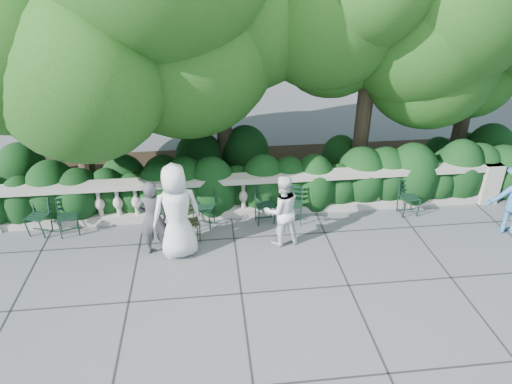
{
  "coord_description": "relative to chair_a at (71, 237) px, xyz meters",
  "views": [
    {
      "loc": [
        -0.96,
        -7.4,
        5.51
      ],
      "look_at": [
        0.0,
        1.0,
        1.0
      ],
      "focal_mm": 32.0,
      "sensor_mm": 36.0,
      "label": 1
    }
  ],
  "objects": [
    {
      "name": "person_woman_grey",
      "position": [
        1.88,
        -0.74,
        0.81
      ],
      "size": [
        0.62,
        0.43,
        1.61
      ],
      "primitive_type": "imported",
      "rotation": [
        0.0,
        0.0,
        3.22
      ],
      "color": "#3D3D42",
      "rests_on": "ground"
    },
    {
      "name": "ground",
      "position": [
        4.0,
        -1.25,
        0.0
      ],
      "size": [
        90.0,
        90.0,
        0.0
      ],
      "primitive_type": "plane",
      "color": "#4E5055",
      "rests_on": "ground"
    },
    {
      "name": "chair_d",
      "position": [
        2.84,
        0.01,
        0.0
      ],
      "size": [
        0.57,
        0.6,
        0.84
      ],
      "primitive_type": null,
      "rotation": [
        0.0,
        0.0,
        -0.34
      ],
      "color": "black",
      "rests_on": "ground"
    },
    {
      "name": "chair_a",
      "position": [
        0.0,
        0.0,
        0.0
      ],
      "size": [
        0.55,
        0.58,
        0.84
      ],
      "primitive_type": null,
      "rotation": [
        0.0,
        0.0,
        0.26
      ],
      "color": "black",
      "rests_on": "ground"
    },
    {
      "name": "person_businessman",
      "position": [
        2.37,
        -0.86,
        0.99
      ],
      "size": [
        1.09,
        0.85,
        1.98
      ],
      "primitive_type": "imported",
      "rotation": [
        0.0,
        0.0,
        3.39
      ],
      "color": "silver",
      "rests_on": "ground"
    },
    {
      "name": "tree_canopy",
      "position": [
        4.69,
        1.95,
        3.96
      ],
      "size": [
        15.04,
        6.52,
        6.78
      ],
      "color": "#3F3023",
      "rests_on": "ground"
    },
    {
      "name": "balustrade",
      "position": [
        4.0,
        0.55,
        0.49
      ],
      "size": [
        12.0,
        0.44,
        1.0
      ],
      "color": "#9E998E",
      "rests_on": "ground"
    },
    {
      "name": "chair_b",
      "position": [
        -0.72,
        0.08,
        0.0
      ],
      "size": [
        0.56,
        0.59,
        0.84
      ],
      "primitive_type": null,
      "rotation": [
        0.0,
        0.0,
        -0.31
      ],
      "color": "black",
      "rests_on": "ground"
    },
    {
      "name": "chair_c",
      "position": [
        4.26,
        0.01,
        0.0
      ],
      "size": [
        0.49,
        0.52,
        0.84
      ],
      "primitive_type": null,
      "rotation": [
        0.0,
        0.0,
        0.11
      ],
      "color": "black",
      "rests_on": "ground"
    },
    {
      "name": "person_casual_man",
      "position": [
        4.48,
        -0.7,
        0.78
      ],
      "size": [
        0.84,
        0.7,
        1.56
      ],
      "primitive_type": "imported",
      "rotation": [
        0.0,
        0.0,
        3.3
      ],
      "color": "white",
      "rests_on": "ground"
    },
    {
      "name": "chair_f",
      "position": [
        7.62,
        -0.02,
        0.0
      ],
      "size": [
        0.47,
        0.51,
        0.84
      ],
      "primitive_type": null,
      "rotation": [
        0.0,
        0.0,
        0.07
      ],
      "color": "black",
      "rests_on": "ground"
    },
    {
      "name": "shrub_hedge",
      "position": [
        4.0,
        1.75,
        0.0
      ],
      "size": [
        15.0,
        2.6,
        1.7
      ],
      "primitive_type": null,
      "color": "black",
      "rests_on": "ground"
    },
    {
      "name": "chair_weathered",
      "position": [
        2.6,
        -0.54,
        0.0
      ],
      "size": [
        0.52,
        0.55,
        0.84
      ],
      "primitive_type": null,
      "rotation": [
        0.0,
        0.0,
        0.19
      ],
      "color": "black",
      "rests_on": "ground"
    },
    {
      "name": "chair_e",
      "position": [
        4.85,
        -0.03,
        0.0
      ],
      "size": [
        0.54,
        0.57,
        0.84
      ],
      "primitive_type": null,
      "rotation": [
        0.0,
        0.0,
        -0.24
      ],
      "color": "black",
      "rests_on": "ground"
    }
  ]
}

